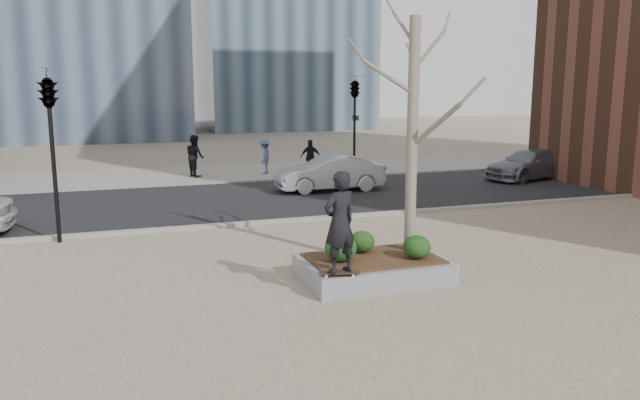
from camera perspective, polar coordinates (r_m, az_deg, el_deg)
name	(u,v)px	position (r m, az deg, el deg)	size (l,w,h in m)	color
ground	(329,284)	(13.05, 0.80, -7.71)	(120.00, 120.00, 0.00)	tan
street	(234,200)	(22.44, -7.90, -0.04)	(60.00, 8.00, 0.02)	black
far_sidewalk	(204,174)	(29.25, -10.58, 2.34)	(60.00, 6.00, 0.02)	gray
planter	(373,269)	(13.34, 4.87, -6.33)	(3.00, 2.00, 0.45)	gray
planter_mulch	(373,258)	(13.27, 4.88, -5.32)	(2.70, 1.70, 0.04)	#382314
sycamore_tree	(413,99)	(13.48, 8.52, 9.16)	(2.80, 2.80, 6.60)	gray
shrub_left	(341,248)	(12.86, 1.90, -4.41)	(0.67, 0.67, 0.57)	#133D14
shrub_middle	(362,242)	(13.58, 3.86, -3.82)	(0.56, 0.56, 0.47)	#193C13
shrub_right	(417,247)	(13.22, 8.86, -4.26)	(0.58, 0.58, 0.50)	black
skateboard	(339,274)	(12.09, 1.78, -6.80)	(0.78, 0.20, 0.07)	black
skateboarder	(340,222)	(11.82, 1.81, -2.05)	(0.72, 0.47, 1.97)	black
car_silver	(330,173)	(24.13, 0.92, 2.47)	(1.45, 4.16, 1.37)	#9EA1A6
car_third	(529,164)	(28.64, 18.57, 3.10)	(1.78, 4.37, 1.27)	slate
pedestrian_a	(195,156)	(28.38, -11.37, 3.99)	(0.91, 0.71, 1.87)	black
pedestrian_b	(265,156)	(28.90, -5.08, 4.00)	(1.03, 0.59, 1.60)	#45597D
pedestrian_c	(311,157)	(28.48, -0.87, 3.94)	(0.93, 0.39, 1.59)	black
traffic_light_near	(53,157)	(17.40, -23.21, 3.62)	(0.60, 2.48, 4.50)	black
traffic_light_far	(354,126)	(28.42, 3.17, 6.81)	(0.60, 2.48, 4.50)	black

